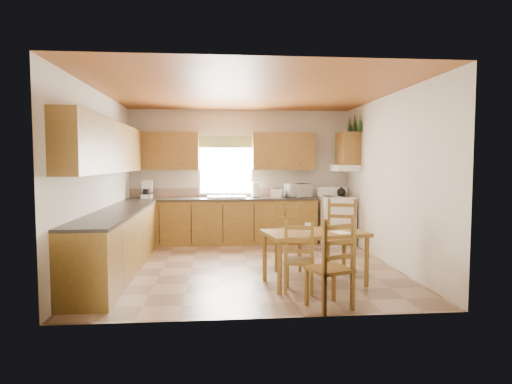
{
  "coord_description": "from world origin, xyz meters",
  "views": [
    {
      "loc": [
        -0.46,
        -6.59,
        1.63
      ],
      "look_at": [
        0.15,
        0.3,
        1.15
      ],
      "focal_mm": 30.0,
      "sensor_mm": 36.0,
      "label": 1
    }
  ],
  "objects": [
    {
      "name": "wall_left",
      "position": [
        -2.25,
        0.0,
        1.35
      ],
      "size": [
        4.5,
        4.5,
        0.0
      ],
      "primitive_type": "plane",
      "color": "beige",
      "rests_on": "floor"
    },
    {
      "name": "table_card",
      "position": [
        0.73,
        -1.02,
        0.77
      ],
      "size": [
        0.09,
        0.05,
        0.12
      ],
      "primitive_type": "cube",
      "rotation": [
        0.0,
        0.0,
        -0.37
      ],
      "color": "white",
      "rests_on": "dining_table"
    },
    {
      "name": "chair_far_right",
      "position": [
        0.6,
        -0.19,
        0.49
      ],
      "size": [
        0.47,
        0.45,
        0.99
      ],
      "primitive_type": "cube",
      "rotation": [
        0.0,
        0.0,
        -0.14
      ],
      "color": "brown",
      "rests_on": "floor"
    },
    {
      "name": "table_paper",
      "position": [
        1.15,
        -1.14,
        0.71
      ],
      "size": [
        0.27,
        0.32,
        0.0
      ],
      "primitive_type": "cube",
      "rotation": [
        0.0,
        0.0,
        0.33
      ],
      "color": "white",
      "rests_on": "dining_table"
    },
    {
      "name": "wall_front",
      "position": [
        0.0,
        -2.25,
        1.35
      ],
      "size": [
        4.5,
        4.5,
        0.0
      ],
      "primitive_type": "plane",
      "color": "beige",
      "rests_on": "floor"
    },
    {
      "name": "window_frame",
      "position": [
        -0.3,
        2.22,
        1.55
      ],
      "size": [
        1.13,
        0.02,
        1.18
      ],
      "primitive_type": "cube",
      "color": "silver",
      "rests_on": "wall_back"
    },
    {
      "name": "paper_towel",
      "position": [
        0.28,
        1.99,
        1.07
      ],
      "size": [
        0.15,
        0.15,
        0.31
      ],
      "primitive_type": "cylinder",
      "rotation": [
        0.0,
        0.0,
        0.16
      ],
      "color": "white",
      "rests_on": "counter_back"
    },
    {
      "name": "pine_decal_c",
      "position": [
        2.21,
        1.97,
        2.38
      ],
      "size": [
        0.22,
        0.22,
        0.36
      ],
      "primitive_type": "cone",
      "color": "black",
      "rests_on": "wall_right"
    },
    {
      "name": "counter_back",
      "position": [
        -0.38,
        1.95,
        0.9
      ],
      "size": [
        3.75,
        0.63,
        0.04
      ],
      "primitive_type": "cube",
      "color": "#332D29",
      "rests_on": "lower_cab_back"
    },
    {
      "name": "lower_cab_left",
      "position": [
        -1.95,
        -0.15,
        0.44
      ],
      "size": [
        0.6,
        3.6,
        0.88
      ],
      "primitive_type": "cube",
      "color": "brown",
      "rests_on": "floor"
    },
    {
      "name": "lower_cab_back",
      "position": [
        -0.38,
        1.95,
        0.44
      ],
      "size": [
        3.75,
        0.6,
        0.88
      ],
      "primitive_type": "cube",
      "color": "brown",
      "rests_on": "floor"
    },
    {
      "name": "floor",
      "position": [
        0.0,
        0.0,
        0.0
      ],
      "size": [
        4.5,
        4.5,
        0.0
      ],
      "primitive_type": "plane",
      "color": "#816651",
      "rests_on": "ground"
    },
    {
      "name": "dining_table",
      "position": [
        0.82,
        -1.02,
        0.35
      ],
      "size": [
        1.44,
        0.99,
        0.71
      ],
      "primitive_type": "cube",
      "rotation": [
        0.0,
        0.0,
        0.18
      ],
      "color": "brown",
      "rests_on": "floor"
    },
    {
      "name": "wall_right",
      "position": [
        2.25,
        0.0,
        1.35
      ],
      "size": [
        4.5,
        4.5,
        0.0
      ],
      "primitive_type": "plane",
      "color": "beige",
      "rests_on": "floor"
    },
    {
      "name": "range_hood",
      "position": [
        2.03,
        1.65,
        1.52
      ],
      "size": [
        0.44,
        0.62,
        0.12
      ],
      "primitive_type": "cube",
      "color": "silver",
      "rests_on": "wall_right"
    },
    {
      "name": "sink_basin",
      "position": [
        -0.3,
        1.95,
        0.94
      ],
      "size": [
        0.75,
        0.45,
        0.04
      ],
      "primitive_type": "cube",
      "color": "silver",
      "rests_on": "counter_back"
    },
    {
      "name": "pine_decal_a",
      "position": [
        2.21,
        1.33,
        2.38
      ],
      "size": [
        0.22,
        0.22,
        0.36
      ],
      "primitive_type": "cone",
      "color": "black",
      "rests_on": "wall_right"
    },
    {
      "name": "chair_near_left",
      "position": [
        0.55,
        -1.34,
        0.45
      ],
      "size": [
        0.45,
        0.44,
        0.91
      ],
      "primitive_type": "cube",
      "rotation": [
        0.0,
        0.0,
        2.92
      ],
      "color": "brown",
      "rests_on": "floor"
    },
    {
      "name": "window_pane",
      "position": [
        -0.3,
        2.21,
        1.55
      ],
      "size": [
        1.05,
        0.01,
        1.1
      ],
      "primitive_type": "cube",
      "color": "white",
      "rests_on": "wall_back"
    },
    {
      "name": "wall_back",
      "position": [
        0.0,
        2.25,
        1.35
      ],
      "size": [
        4.5,
        4.5,
        0.0
      ],
      "primitive_type": "plane",
      "color": "beige",
      "rests_on": "floor"
    },
    {
      "name": "chair_near_right",
      "position": [
        0.77,
        -1.99,
        0.51
      ],
      "size": [
        0.55,
        0.53,
        1.02
      ],
      "primitive_type": "cube",
      "rotation": [
        0.0,
        0.0,
        3.5
      ],
      "color": "brown",
      "rests_on": "floor"
    },
    {
      "name": "upper_cab_back_left",
      "position": [
        -1.55,
        2.08,
        1.85
      ],
      "size": [
        1.41,
        0.33,
        0.75
      ],
      "primitive_type": "cube",
      "color": "brown",
      "rests_on": "wall_back"
    },
    {
      "name": "upper_cab_stove",
      "position": [
        2.08,
        1.65,
        1.9
      ],
      "size": [
        0.33,
        0.62,
        0.62
      ],
      "primitive_type": "cube",
      "color": "brown",
      "rests_on": "wall_right"
    },
    {
      "name": "window_valance",
      "position": [
        -0.3,
        2.19,
        2.05
      ],
      "size": [
        1.19,
        0.01,
        0.24
      ],
      "primitive_type": "cube",
      "color": "#375928",
      "rests_on": "wall_back"
    },
    {
      "name": "ceiling",
      "position": [
        0.0,
        0.0,
        2.7
      ],
      "size": [
        4.5,
        4.5,
        0.0
      ],
      "primitive_type": "plane",
      "color": "brown",
      "rests_on": "floor"
    },
    {
      "name": "upper_cab_left",
      "position": [
        -2.08,
        -0.15,
        1.85
      ],
      "size": [
        0.33,
        3.6,
        0.75
      ],
      "primitive_type": "cube",
      "color": "brown",
      "rests_on": "wall_left"
    },
    {
      "name": "pine_decal_b",
      "position": [
        2.21,
        1.65,
        2.42
      ],
      "size": [
        0.22,
        0.22,
        0.36
      ],
      "primitive_type": "cone",
      "color": "black",
      "rests_on": "wall_right"
    },
    {
      "name": "backsplash",
      "position": [
        -0.38,
        2.24,
        1.01
      ],
      "size": [
        3.75,
        0.01,
        0.18
      ],
      "primitive_type": "cube",
      "color": "#8F6E5B",
      "rests_on": "counter_back"
    },
    {
      "name": "toaster",
      "position": [
        0.71,
        1.94,
        1.01
      ],
      "size": [
        0.25,
        0.19,
        0.18
      ],
      "primitive_type": "cube",
      "rotation": [
        0.0,
        0.0,
        -0.29
      ],
      "color": "silver",
      "rests_on": "counter_back"
    },
    {
      "name": "coffeemaker",
      "position": [
        -1.87,
        1.96,
        1.08
      ],
      "size": [
        0.26,
        0.28,
        0.32
      ],
      "primitive_type": "cube",
      "rotation": [
        0.0,
        0.0,
        -0.39
      ],
      "color": "silver",
      "rests_on": "counter_back"
    },
    {
      "name": "chair_far_left",
      "position": [
        1.35,
        -0.46,
        0.53
      ],
      "size": [
        0.57,
        0.55,
        1.07
      ],
      "primitive_type": "cube",
      "rotation": [
        0.0,
        0.0,
        -0.34
      ],
      "color": "brown",
      "rests_on": "floor"
    },
    {
      "name": "counter_left",
      "position": [
        -1.95,
        -0.15,
        0.9
      ],
      "size": [
        0.63,
        3.6,
        0.04
      ],
      "primitive_type": "cube",
      "color": "#332D29",
      "rests_on": "lower_cab_left"
    },
    {
      "name": "upper_cab_back_right",
      "position": [
        0.86,
        2.08,
        1.85
      ],
      "size": [
        1.25,
        0.33,
        0.75
      ],
      "primitive_type": "cube",
      "color": "brown",
      "rests_on": "wall_back"
    },
    {
      "name": "microwave",
      "position": [
        1.16,
        1.95,
        1.06
      ],
      "size": [
        0.53,
        0.44,
        0.28
      ],
      "primitive_type": "imported",
      "rotation": [
        0.0,
        0.0,
        0.28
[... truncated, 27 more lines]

